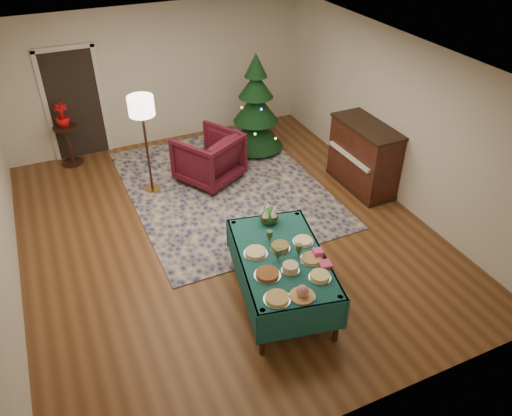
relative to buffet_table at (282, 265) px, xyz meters
name	(u,v)px	position (x,y,z in m)	size (l,w,h in m)	color
room_shell	(221,154)	(-0.13, 1.70, 0.77)	(7.00, 7.00, 7.00)	#593319
doorway	(74,102)	(-1.73, 5.18, 0.52)	(1.08, 0.04, 2.16)	black
rug	(224,187)	(0.32, 2.86, -0.57)	(3.20, 4.20, 0.02)	#121445
buffet_table	(282,265)	(0.00, 0.00, 0.00)	(1.43, 2.03, 0.72)	black
platter_0	(277,298)	(-0.39, -0.65, 0.16)	(0.31, 0.31, 0.05)	silver
platter_1	(302,292)	(-0.11, -0.73, 0.21)	(0.30, 0.30, 0.16)	silver
platter_2	(320,276)	(0.22, -0.54, 0.17)	(0.27, 0.27, 0.06)	silver
platter_3	(267,274)	(-0.32, -0.25, 0.17)	(0.32, 0.32, 0.05)	silver
platter_4	(290,268)	(-0.03, -0.29, 0.19)	(0.22, 0.22, 0.10)	silver
platter_5	(311,259)	(0.30, -0.22, 0.16)	(0.29, 0.29, 0.04)	silver
platter_6	(256,252)	(-0.28, 0.17, 0.17)	(0.31, 0.31, 0.05)	silver
platter_7	(280,247)	(0.04, 0.14, 0.18)	(0.26, 0.26, 0.07)	silver
platter_8	(303,241)	(0.38, 0.14, 0.16)	(0.27, 0.27, 0.04)	silver
goblet_0	(270,236)	(-0.02, 0.33, 0.23)	(0.08, 0.08, 0.17)	#2D471E
goblet_1	(299,250)	(0.20, -0.07, 0.23)	(0.08, 0.08, 0.17)	#2D471E
goblet_2	(278,254)	(-0.08, -0.05, 0.23)	(0.08, 0.08, 0.17)	#2D471E
napkin_stack	(325,264)	(0.40, -0.37, 0.16)	(0.14, 0.14, 0.04)	#EB4168
gift_box	(318,253)	(0.40, -0.18, 0.19)	(0.12, 0.12, 0.10)	#EE4287
centerpiece	(269,215)	(0.16, 0.70, 0.27)	(0.26, 0.26, 0.30)	#1E4C1E
armchair	(208,155)	(0.19, 3.24, -0.08)	(0.97, 0.91, 1.00)	#4C101C
floor_lamp	(142,112)	(-0.85, 3.34, 0.89)	(0.42, 0.42, 1.73)	#A57F3F
side_table	(69,146)	(-2.01, 4.90, -0.20)	(0.43, 0.43, 0.77)	black
potted_plant	(63,120)	(-2.01, 4.90, 0.32)	(0.25, 0.44, 0.25)	red
christmas_tree	(256,109)	(1.44, 3.95, 0.30)	(1.08, 1.08, 1.96)	black
piano	(364,157)	(2.56, 1.93, 0.00)	(0.66, 1.38, 1.18)	black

